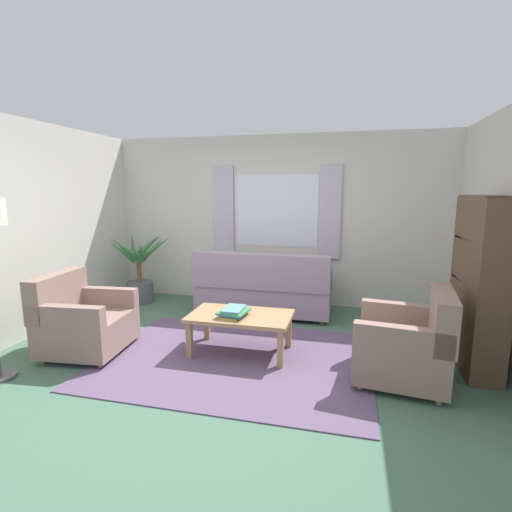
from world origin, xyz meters
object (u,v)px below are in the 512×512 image
armchair_left (82,321)px  coffee_table (240,319)px  armchair_right (408,344)px  potted_plant (140,273)px  bookshelf (477,281)px  couch (264,289)px  book_stack_on_table (234,312)px

armchair_left → coffee_table: bearing=-82.6°
coffee_table → armchair_right: bearing=-7.3°
armchair_left → potted_plant: 1.94m
potted_plant → bookshelf: bearing=-16.2°
couch → potted_plant: bearing=-3.7°
coffee_table → potted_plant: size_ratio=0.89×
coffee_table → book_stack_on_table: 0.14m
potted_plant → bookshelf: size_ratio=0.72×
couch → potted_plant: (-2.05, 0.13, 0.11)m
armchair_right → book_stack_on_table: bearing=-87.5°
armchair_right → bookshelf: (0.65, 0.43, 0.54)m
armchair_right → coffee_table: 1.70m
armchair_left → armchair_right: bearing=-92.5°
couch → potted_plant: potted_plant is taller
armchair_right → couch: bearing=-125.2°
coffee_table → bookshelf: size_ratio=0.64×
coffee_table → potted_plant: (-2.10, 1.50, 0.09)m
armchair_right → bookshelf: size_ratio=0.54×
book_stack_on_table → potted_plant: size_ratio=0.29×
armchair_right → coffee_table: size_ratio=0.85×
couch → book_stack_on_table: couch is taller
couch → armchair_left: (-1.64, -1.76, -0.01)m
armchair_right → coffee_table: armchair_right is taller
armchair_left → armchair_right: 3.39m
bookshelf → book_stack_on_table: bearing=96.9°
couch → armchair_left: size_ratio=2.08×
potted_plant → bookshelf: bookshelf is taller
armchair_left → bookshelf: bearing=-86.9°
armchair_right → bookshelf: bearing=130.7°
armchair_right → potted_plant: 4.17m
book_stack_on_table → armchair_right: bearing=-4.7°
couch → bookshelf: bookshelf is taller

